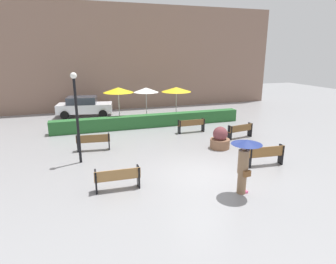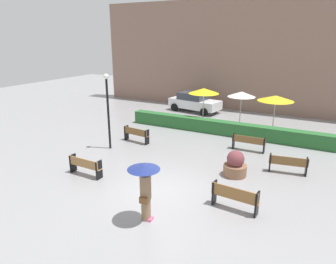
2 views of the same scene
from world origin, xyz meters
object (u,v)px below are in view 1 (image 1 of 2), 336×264
bench_near_left (118,177)px  bench_far_right (241,130)px  bench_back_row (191,125)px  lamp_post (76,109)px  patio_umbrella_yellow_far (176,89)px  bench_near_right (266,154)px  planter_pot (220,139)px  patio_umbrella_white (146,90)px  patio_umbrella_yellow (118,90)px  pedestrian_with_umbrella (245,158)px  bench_far_left (93,141)px  parked_car (84,106)px

bench_near_left → bench_far_right: (7.96, 4.43, 0.00)m
bench_back_row → lamp_post: size_ratio=0.43×
bench_near_left → patio_umbrella_yellow_far: size_ratio=0.71×
bench_near_right → lamp_post: bearing=159.1°
bench_near_right → planter_pot: planter_pot is taller
planter_pot → patio_umbrella_yellow_far: size_ratio=0.49×
lamp_post → patio_umbrella_white: lamp_post is taller
bench_back_row → patio_umbrella_white: bearing=110.3°
bench_far_right → lamp_post: 9.46m
bench_near_right → patio_umbrella_yellow: (-5.01, 9.66, 1.90)m
pedestrian_with_umbrella → patio_umbrella_yellow: (-2.54, 11.66, 1.06)m
lamp_post → patio_umbrella_yellow: (2.89, 6.64, -0.07)m
pedestrian_with_umbrella → patio_umbrella_yellow_far: bearing=80.9°
bench_far_right → bench_near_right: bearing=-107.3°
bench_near_right → planter_pot: bearing=105.4°
bench_far_left → bench_far_right: size_ratio=1.02×
bench_far_left → patio_umbrella_yellow: 5.87m
bench_far_left → lamp_post: bearing=-114.8°
bench_back_row → lamp_post: bearing=-155.2°
bench_near_right → patio_umbrella_yellow: patio_umbrella_yellow is taller
bench_near_right → lamp_post: (-7.89, 3.02, 1.97)m
pedestrian_with_umbrella → parked_car: 16.06m
patio_umbrella_white → patio_umbrella_yellow_far: size_ratio=1.01×
planter_pot → patio_umbrella_white: (-1.96, 8.08, 1.71)m
bench_near_left → patio_umbrella_yellow: 10.28m
patio_umbrella_yellow → patio_umbrella_white: 2.60m
bench_back_row → planter_pot: bearing=-86.3°
planter_pot → bench_near_right: bearing=-74.6°
planter_pot → parked_car: (-6.44, 10.49, 0.32)m
bench_near_right → pedestrian_with_umbrella: bearing=-140.9°
pedestrian_with_umbrella → patio_umbrella_white: bearing=91.2°
pedestrian_with_umbrella → bench_back_row: bearing=79.8°
bench_near_right → bench_back_row: 6.28m
lamp_post → parked_car: bearing=86.2°
bench_far_left → patio_umbrella_white: 7.93m
planter_pot → patio_umbrella_yellow: bearing=121.8°
bench_near_left → bench_far_right: bench_near_left is taller
bench_far_right → patio_umbrella_yellow: patio_umbrella_yellow is taller
bench_near_right → pedestrian_with_umbrella: pedestrian_with_umbrella is taller
lamp_post → bench_far_right: bearing=6.9°
planter_pot → patio_umbrella_yellow_far: patio_umbrella_yellow_far is taller
lamp_post → patio_umbrella_yellow_far: lamp_post is taller
bench_near_left → patio_umbrella_yellow_far: 12.64m
bench_near_right → bench_back_row: bench_near_right is taller
bench_back_row → patio_umbrella_yellow: patio_umbrella_yellow is taller
bench_near_right → bench_far_right: (1.28, 4.13, -0.04)m
bench_far_right → patio_umbrella_white: (-4.02, 6.78, 1.71)m
bench_far_right → pedestrian_with_umbrella: pedestrian_with_umbrella is taller
bench_back_row → parked_car: bearing=131.1°
bench_near_left → patio_umbrella_white: bearing=70.6°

